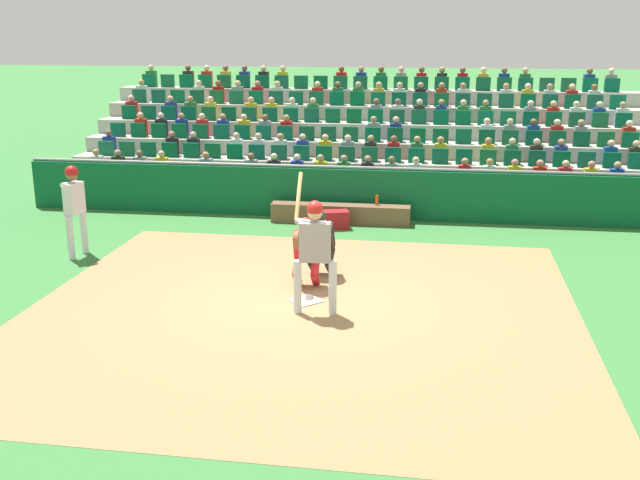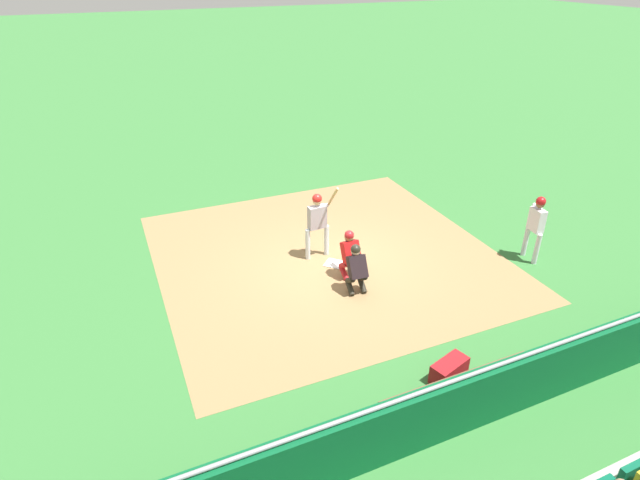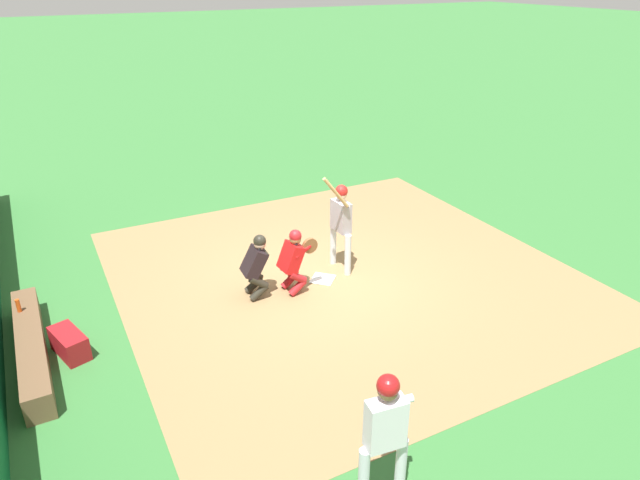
{
  "view_description": "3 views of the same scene",
  "coord_description": "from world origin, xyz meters",
  "views": [
    {
      "loc": [
        -1.95,
        11.54,
        4.36
      ],
      "look_at": [
        -0.19,
        -0.37,
        0.97
      ],
      "focal_mm": 41.94,
      "sensor_mm": 36.0,
      "label": 1
    },
    {
      "loc": [
        -5.09,
        -10.6,
        7.14
      ],
      "look_at": [
        -0.5,
        -0.24,
        0.96
      ],
      "focal_mm": 29.03,
      "sensor_mm": 36.0,
      "label": 2
    },
    {
      "loc": [
        8.69,
        -4.73,
        5.63
      ],
      "look_at": [
        0.37,
        -0.26,
        1.1
      ],
      "focal_mm": 31.77,
      "sensor_mm": 36.0,
      "label": 3
    }
  ],
  "objects": [
    {
      "name": "equipment_duffel_bag",
      "position": [
        0.21,
        -4.75,
        0.21
      ],
      "size": [
        0.86,
        0.57,
        0.41
      ],
      "primitive_type": "cube",
      "rotation": [
        0.0,
        0.0,
        0.29
      ],
      "color": "maroon",
      "rests_on": "ground_plane"
    },
    {
      "name": "dugout_bench",
      "position": [
        0.06,
        -5.29,
        0.22
      ],
      "size": [
        3.25,
        0.4,
        0.44
      ],
      "primitive_type": "cube",
      "color": "brown",
      "rests_on": "ground_plane"
    },
    {
      "name": "batter_at_plate",
      "position": [
        -0.23,
        0.53,
        1.16
      ],
      "size": [
        0.69,
        0.71,
        2.19
      ],
      "color": "silver",
      "rests_on": "ground_plane"
    },
    {
      "name": "ground_plane",
      "position": [
        0.0,
        0.0,
        0.0
      ],
      "size": [
        160.0,
        160.0,
        0.0
      ],
      "primitive_type": "plane",
      "color": "#357335"
    },
    {
      "name": "infield_dirt_patch",
      "position": [
        0.0,
        0.5,
        0.0
      ],
      "size": [
        8.93,
        8.82,
        0.01
      ],
      "primitive_type": "cube",
      "rotation": [
        0.0,
        0.0,
        -0.01
      ],
      "color": "#94744A",
      "rests_on": "ground_plane"
    },
    {
      "name": "water_bottle_on_bench",
      "position": [
        -0.78,
        -5.37,
        0.56
      ],
      "size": [
        0.07,
        0.07,
        0.23
      ],
      "primitive_type": "cylinder",
      "color": "#DE4D17",
      "rests_on": "dugout_bench"
    },
    {
      "name": "on_deck_batter",
      "position": [
        4.92,
        -1.89,
        1.12
      ],
      "size": [
        0.28,
        0.62,
        1.83
      ],
      "color": "silver",
      "rests_on": "ground_plane"
    },
    {
      "name": "home_plate_marker",
      "position": [
        0.0,
        0.0,
        0.02
      ],
      "size": [
        0.62,
        0.62,
        0.02
      ],
      "primitive_type": "cube",
      "rotation": [
        0.0,
        0.0,
        0.79
      ],
      "color": "white",
      "rests_on": "infield_dirt_patch"
    },
    {
      "name": "home_plate_umpire",
      "position": [
        -0.06,
        -1.38,
        0.69
      ],
      "size": [
        0.49,
        0.51,
        1.27
      ],
      "color": "#2A271E",
      "rests_on": "ground_plane"
    },
    {
      "name": "catcher_crouching",
      "position": [
        0.12,
        -0.68,
        0.72
      ],
      "size": [
        0.48,
        0.73,
        1.29
      ],
      "color": "red",
      "rests_on": "ground_plane"
    }
  ]
}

